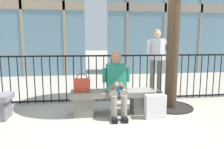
{
  "coord_description": "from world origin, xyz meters",
  "views": [
    {
      "loc": [
        -0.53,
        -3.88,
        1.38
      ],
      "look_at": [
        0.0,
        0.1,
        0.75
      ],
      "focal_mm": 33.57,
      "sensor_mm": 36.0,
      "label": 1
    }
  ],
  "objects": [
    {
      "name": "seated_person_with_phone",
      "position": [
        0.06,
        -0.13,
        0.65
      ],
      "size": [
        0.52,
        0.66,
        1.21
      ],
      "color": "gray",
      "rests_on": "ground"
    },
    {
      "name": "shopping_bag",
      "position": [
        0.73,
        -0.36,
        0.22
      ],
      "size": [
        0.37,
        0.16,
        0.54
      ],
      "color": "white",
      "rests_on": "ground"
    },
    {
      "name": "stone_bench",
      "position": [
        0.0,
        0.0,
        0.27
      ],
      "size": [
        1.6,
        0.44,
        0.45
      ],
      "color": "gray",
      "rests_on": "ground"
    },
    {
      "name": "plaza_railing",
      "position": [
        -0.0,
        0.88,
        0.55
      ],
      "size": [
        7.06,
        0.04,
        1.08
      ],
      "color": "black",
      "rests_on": "ground"
    },
    {
      "name": "ground_plane",
      "position": [
        0.0,
        0.0,
        0.0
      ],
      "size": [
        60.0,
        60.0,
        0.0
      ],
      "primitive_type": "plane",
      "color": "#A8A091"
    },
    {
      "name": "bystander_at_railing",
      "position": [
        1.39,
        1.51,
        1.0
      ],
      "size": [
        0.55,
        0.44,
        1.71
      ],
      "color": "#6B6051",
      "rests_on": "ground"
    },
    {
      "name": "handbag_on_bench",
      "position": [
        -0.58,
        -0.01,
        0.58
      ],
      "size": [
        0.3,
        0.15,
        0.36
      ],
      "color": "#B23823",
      "rests_on": "stone_bench"
    }
  ]
}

